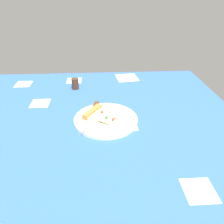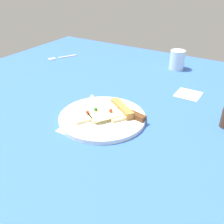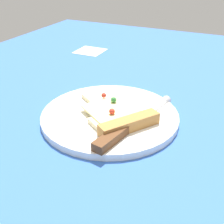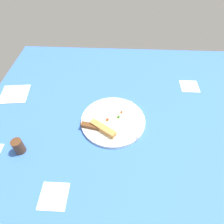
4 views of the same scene
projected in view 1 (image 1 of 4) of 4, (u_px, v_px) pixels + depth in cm
name	position (u px, v px, depth cm)	size (l,w,h in cm)	color
ground_plane	(85.00, 137.00, 83.84)	(138.88, 138.88, 3.00)	#3360B7
plate	(106.00, 119.00, 91.16)	(27.53, 27.53, 1.35)	white
pizza_slice	(101.00, 115.00, 91.54)	(16.18, 18.79, 2.45)	beige
knife	(93.00, 113.00, 93.30)	(23.95, 6.73, 2.45)	silver
pepper_shaker	(75.00, 84.00, 118.70)	(3.92, 3.92, 6.20)	#4C2D19
napkin	(127.00, 78.00, 134.50)	(13.00, 13.00, 0.40)	beige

